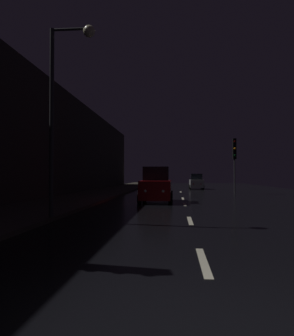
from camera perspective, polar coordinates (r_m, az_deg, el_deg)
name	(u,v)px	position (r m, az deg, el deg)	size (l,w,h in m)	color
ground	(182,195)	(28.01, 6.08, -4.74)	(26.78, 84.00, 0.02)	black
sidewalk_left	(99,194)	(28.77, -8.43, -4.47)	(4.40, 84.00, 0.15)	#38332B
building_facade_left	(55,141)	(26.27, -15.72, 4.53)	(0.80, 63.00, 8.64)	#2D2B28
lane_centerline	(185,204)	(18.92, 6.63, -6.36)	(0.16, 28.66, 0.01)	beige
traffic_light_far_right	(234,153)	(30.98, 15.06, 2.50)	(0.32, 0.46, 5.07)	#38383A
streetlamp_overhead	(64,92)	(12.69, -14.35, 12.84)	(1.70, 0.44, 7.20)	#2D2D30
car_approaching_headlights	(156,186)	(20.58, 1.65, -3.15)	(2.03, 4.39, 2.21)	maroon
car_distant_taillights	(196,182)	(40.10, 8.61, -2.45)	(1.71, 3.69, 1.86)	silver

